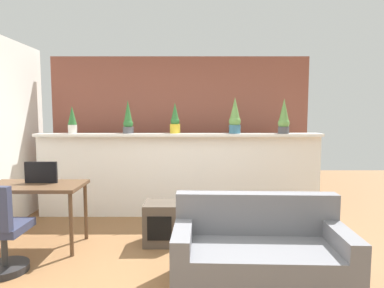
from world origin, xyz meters
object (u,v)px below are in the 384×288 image
(tv_monitor, at_px, (40,172))
(potted_plant_1, at_px, (127,119))
(potted_plant_3, at_px, (234,117))
(potted_plant_4, at_px, (283,118))
(potted_plant_0, at_px, (71,120))
(desk, at_px, (34,192))
(potted_plant_2, at_px, (174,120))
(side_cube_shelf, at_px, (160,223))
(couch, at_px, (259,255))

(tv_monitor, bearing_deg, potted_plant_1, 53.20)
(potted_plant_3, height_order, potted_plant_4, potted_plant_3)
(potted_plant_0, bearing_deg, desk, -91.78)
(potted_plant_4, height_order, desk, potted_plant_4)
(potted_plant_2, distance_m, desk, 2.13)
(potted_plant_1, relative_size, potted_plant_3, 0.92)
(potted_plant_3, distance_m, tv_monitor, 2.72)
(desk, bearing_deg, tv_monitor, 61.80)
(potted_plant_0, xyz_separation_m, desk, (-0.04, -1.17, -0.81))
(desk, bearing_deg, potted_plant_0, 88.22)
(side_cube_shelf, bearing_deg, potted_plant_2, 83.69)
(potted_plant_0, distance_m, side_cube_shelf, 2.15)
(tv_monitor, bearing_deg, couch, -21.58)
(potted_plant_2, distance_m, potted_plant_4, 1.62)
(potted_plant_4, bearing_deg, potted_plant_3, 177.82)
(potted_plant_2, relative_size, desk, 0.42)
(potted_plant_1, distance_m, tv_monitor, 1.51)
(desk, distance_m, tv_monitor, 0.23)
(potted_plant_4, height_order, side_cube_shelf, potted_plant_4)
(potted_plant_2, height_order, potted_plant_4, potted_plant_4)
(couch, bearing_deg, potted_plant_1, 127.47)
(potted_plant_1, distance_m, potted_plant_4, 2.32)
(potted_plant_3, height_order, side_cube_shelf, potted_plant_3)
(potted_plant_2, xyz_separation_m, desk, (-1.57, -1.20, -0.80))
(potted_plant_3, bearing_deg, tv_monitor, -156.07)
(potted_plant_4, xyz_separation_m, desk, (-3.19, -1.13, -0.83))
(potted_plant_3, height_order, couch, potted_plant_3)
(potted_plant_1, height_order, tv_monitor, potted_plant_1)
(side_cube_shelf, relative_size, couch, 0.32)
(potted_plant_4, relative_size, side_cube_shelf, 1.03)
(potted_plant_2, height_order, tv_monitor, potted_plant_2)
(potted_plant_1, xyz_separation_m, desk, (-0.87, -1.18, -0.82))
(desk, xyz_separation_m, side_cube_shelf, (1.45, 0.12, -0.42))
(potted_plant_2, bearing_deg, side_cube_shelf, -96.31)
(desk, xyz_separation_m, couch, (2.44, -0.87, -0.38))
(desk, distance_m, couch, 2.62)
(tv_monitor, distance_m, couch, 2.65)
(potted_plant_3, xyz_separation_m, couch, (-0.02, -2.02, -1.23))
(potted_plant_3, bearing_deg, couch, -90.57)
(couch, bearing_deg, potted_plant_2, 112.85)
(potted_plant_3, distance_m, side_cube_shelf, 1.92)
(potted_plant_4, distance_m, couch, 2.45)
(potted_plant_2, height_order, side_cube_shelf, potted_plant_2)
(potted_plant_4, relative_size, desk, 0.47)
(potted_plant_3, relative_size, couch, 0.34)
(tv_monitor, bearing_deg, potted_plant_2, 36.30)
(potted_plant_2, relative_size, side_cube_shelf, 0.92)
(potted_plant_1, relative_size, desk, 0.45)
(potted_plant_3, bearing_deg, desk, -154.90)
(potted_plant_4, xyz_separation_m, side_cube_shelf, (-1.73, -1.01, -1.25))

